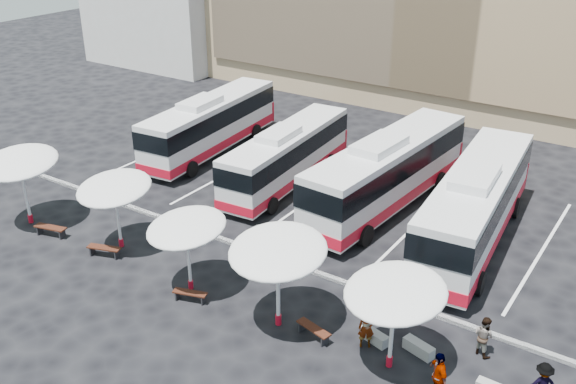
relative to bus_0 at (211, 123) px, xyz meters
The scene contains 22 objects.
ground 13.11m from the bus_0, 45.51° to the right, with size 120.00×120.00×0.00m, color black.
curb_divider 12.75m from the bus_0, 43.92° to the right, with size 34.00×0.25×0.15m, color black.
bay_lines 9.37m from the bus_0, ahead, with size 24.15×12.00×0.01m.
bus_0 is the anchor object (origin of this frame).
bus_1 7.00m from the bus_0, 12.11° to the right, with size 3.18×11.24×3.52m.
bus_2 12.88m from the bus_0, ahead, with size 3.65×12.99×4.07m.
bus_3 18.12m from the bus_0, ahead, with size 3.94×13.09×4.09m.
sunshade_0 12.86m from the bus_0, 96.38° to the right, with size 4.87×4.90×3.89m.
sunshade_1 12.63m from the bus_0, 70.25° to the right, with size 3.64×3.69×3.60m.
sunshade_2 15.81m from the bus_0, 53.48° to the right, with size 4.29×4.32×3.47m.
sunshade_3 18.85m from the bus_0, 42.31° to the right, with size 3.79×3.84×3.91m.
sunshade_4 22.41m from the bus_0, 33.86° to the right, with size 4.65×4.67×3.69m.
wood_bench_0 13.14m from the bus_0, 87.28° to the right, with size 1.71×0.83×0.51m.
wood_bench_1 13.68m from the bus_0, 71.58° to the right, with size 1.64×0.91×0.49m.
wood_bench_2 16.79m from the bus_0, 53.28° to the right, with size 1.50×0.81×0.44m.
wood_bench_3 20.02m from the bus_0, 39.13° to the right, with size 1.56×0.74×0.46m.
conc_bench_0 21.03m from the bus_0, 33.38° to the right, with size 1.17×0.39×0.44m, color gray.
conc_bench_1 22.28m from the bus_0, 30.35° to the right, with size 1.21×0.40×0.45m, color gray.
passenger_0 21.10m from the bus_0, 34.53° to the right, with size 0.61×0.40×1.68m, color black.
passenger_1 23.39m from the bus_0, 25.34° to the right, with size 0.78×0.61×1.61m, color black.
passenger_2 24.41m from the bus_0, 32.46° to the right, with size 1.11×0.46×1.90m, color black.
passenger_3 26.11m from the bus_0, 25.76° to the right, with size 1.03×0.59×1.60m, color black.
Camera 1 is at (16.50, -20.25, 15.49)m, focal length 40.00 mm.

